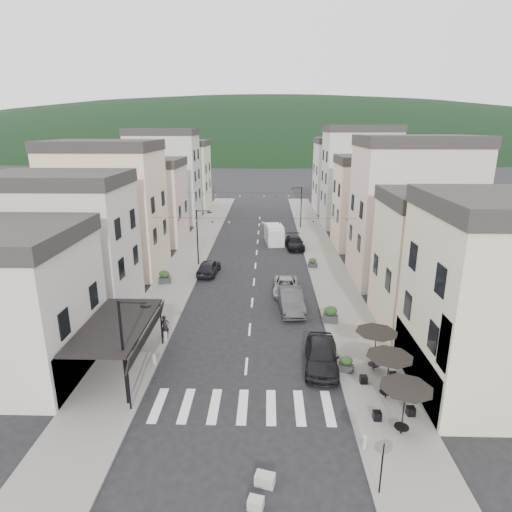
{
  "coord_description": "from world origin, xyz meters",
  "views": [
    {
      "loc": [
        1.23,
        -17.3,
        14.17
      ],
      "look_at": [
        0.27,
        18.01,
        3.5
      ],
      "focal_mm": 30.0,
      "sensor_mm": 36.0,
      "label": 1
    }
  ],
  "objects_px": {
    "pedestrian_a": "(165,327)",
    "parked_car_b": "(291,300)",
    "delivery_van": "(274,234)",
    "pedestrian_b": "(128,311)",
    "parked_car_d": "(295,243)",
    "parked_car_c": "(286,286)",
    "parked_car_e": "(209,267)",
    "parked_car_a": "(322,355)"
  },
  "relations": [
    {
      "from": "pedestrian_b",
      "to": "parked_car_c",
      "type": "bearing_deg",
      "value": 44.56
    },
    {
      "from": "parked_car_a",
      "to": "parked_car_c",
      "type": "distance_m",
      "value": 12.43
    },
    {
      "from": "parked_car_a",
      "to": "pedestrian_b",
      "type": "relative_size",
      "value": 2.97
    },
    {
      "from": "parked_car_b",
      "to": "pedestrian_b",
      "type": "height_order",
      "value": "pedestrian_b"
    },
    {
      "from": "parked_car_b",
      "to": "parked_car_c",
      "type": "bearing_deg",
      "value": 89.74
    },
    {
      "from": "parked_car_e",
      "to": "pedestrian_a",
      "type": "relative_size",
      "value": 2.75
    },
    {
      "from": "pedestrian_b",
      "to": "delivery_van",
      "type": "bearing_deg",
      "value": 81.22
    },
    {
      "from": "parked_car_d",
      "to": "parked_car_e",
      "type": "distance_m",
      "value": 13.48
    },
    {
      "from": "parked_car_a",
      "to": "parked_car_e",
      "type": "height_order",
      "value": "parked_car_a"
    },
    {
      "from": "parked_car_d",
      "to": "pedestrian_a",
      "type": "height_order",
      "value": "pedestrian_a"
    },
    {
      "from": "parked_car_e",
      "to": "parked_car_d",
      "type": "bearing_deg",
      "value": -127.64
    },
    {
      "from": "parked_car_d",
      "to": "parked_car_b",
      "type": "bearing_deg",
      "value": -97.8
    },
    {
      "from": "pedestrian_a",
      "to": "parked_car_a",
      "type": "bearing_deg",
      "value": -43.39
    },
    {
      "from": "parked_car_b",
      "to": "delivery_van",
      "type": "bearing_deg",
      "value": 88.73
    },
    {
      "from": "parked_car_c",
      "to": "pedestrian_a",
      "type": "distance_m",
      "value": 12.46
    },
    {
      "from": "parked_car_a",
      "to": "parked_car_b",
      "type": "xyz_separation_m",
      "value": [
        -1.42,
        8.54,
        -0.0
      ]
    },
    {
      "from": "parked_car_e",
      "to": "pedestrian_b",
      "type": "relative_size",
      "value": 2.67
    },
    {
      "from": "delivery_van",
      "to": "parked_car_b",
      "type": "bearing_deg",
      "value": -93.83
    },
    {
      "from": "parked_car_b",
      "to": "parked_car_c",
      "type": "relative_size",
      "value": 1.09
    },
    {
      "from": "parked_car_b",
      "to": "delivery_van",
      "type": "xyz_separation_m",
      "value": [
        -1.09,
        20.97,
        0.34
      ]
    },
    {
      "from": "parked_car_a",
      "to": "parked_car_b",
      "type": "relative_size",
      "value": 0.97
    },
    {
      "from": "parked_car_b",
      "to": "pedestrian_b",
      "type": "bearing_deg",
      "value": -172.36
    },
    {
      "from": "parked_car_e",
      "to": "delivery_van",
      "type": "bearing_deg",
      "value": -112.99
    },
    {
      "from": "parked_car_c",
      "to": "pedestrian_a",
      "type": "bearing_deg",
      "value": -131.93
    },
    {
      "from": "parked_car_c",
      "to": "parked_car_e",
      "type": "xyz_separation_m",
      "value": [
        -7.52,
        4.82,
        0.11
      ]
    },
    {
      "from": "parked_car_d",
      "to": "pedestrian_b",
      "type": "xyz_separation_m",
      "value": [
        -13.8,
        -21.04,
        0.24
      ]
    },
    {
      "from": "parked_car_c",
      "to": "parked_car_e",
      "type": "distance_m",
      "value": 8.93
    },
    {
      "from": "parked_car_b",
      "to": "parked_car_d",
      "type": "height_order",
      "value": "parked_car_b"
    },
    {
      "from": "parked_car_b",
      "to": "parked_car_c",
      "type": "height_order",
      "value": "parked_car_b"
    },
    {
      "from": "parked_car_e",
      "to": "pedestrian_a",
      "type": "xyz_separation_m",
      "value": [
        -1.2,
        -13.72,
        0.17
      ]
    },
    {
      "from": "pedestrian_a",
      "to": "parked_car_b",
      "type": "bearing_deg",
      "value": 4.52
    },
    {
      "from": "parked_car_d",
      "to": "delivery_van",
      "type": "bearing_deg",
      "value": 131.41
    },
    {
      "from": "parked_car_b",
      "to": "pedestrian_a",
      "type": "xyz_separation_m",
      "value": [
        -8.98,
        -5.13,
        0.09
      ]
    },
    {
      "from": "parked_car_c",
      "to": "delivery_van",
      "type": "height_order",
      "value": "delivery_van"
    },
    {
      "from": "parked_car_d",
      "to": "parked_car_e",
      "type": "xyz_separation_m",
      "value": [
        -9.2,
        -9.86,
        0.04
      ]
    },
    {
      "from": "parked_car_b",
      "to": "parked_car_d",
      "type": "relative_size",
      "value": 1.03
    },
    {
      "from": "parked_car_b",
      "to": "pedestrian_b",
      "type": "distance_m",
      "value": 12.65
    },
    {
      "from": "parked_car_d",
      "to": "parked_car_c",
      "type": "bearing_deg",
      "value": -99.94
    },
    {
      "from": "pedestrian_a",
      "to": "parked_car_d",
      "type": "bearing_deg",
      "value": 40.96
    },
    {
      "from": "delivery_van",
      "to": "pedestrian_a",
      "type": "distance_m",
      "value": 27.27
    },
    {
      "from": "parked_car_d",
      "to": "delivery_van",
      "type": "xyz_separation_m",
      "value": [
        -2.51,
        2.53,
        0.46
      ]
    },
    {
      "from": "parked_car_a",
      "to": "parked_car_b",
      "type": "bearing_deg",
      "value": 104.47
    }
  ]
}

